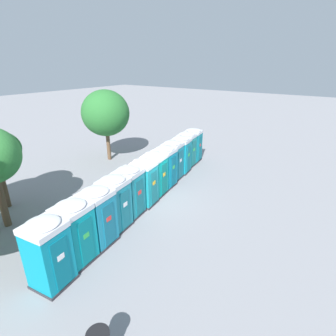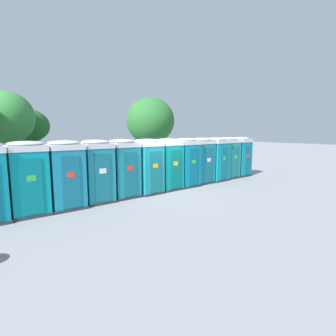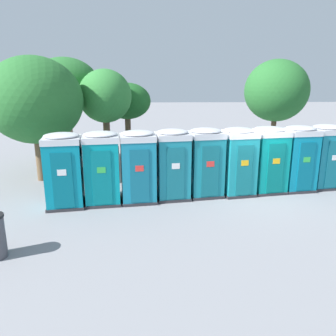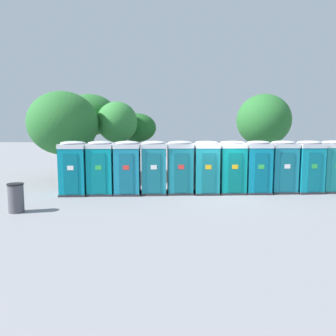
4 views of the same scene
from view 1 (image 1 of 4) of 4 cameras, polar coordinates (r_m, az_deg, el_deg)
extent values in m
plane|color=gray|center=(15.03, -3.11, -6.73)|extent=(120.00, 120.00, 0.00)
cube|color=#2D2D33|center=(10.83, -23.52, -21.67)|extent=(1.39, 1.36, 0.10)
cube|color=#087F99|center=(10.13, -24.49, -17.09)|extent=(1.32, 1.30, 2.10)
cube|color=#076377|center=(9.80, -22.11, -18.73)|extent=(0.64, 0.12, 1.85)
cube|color=white|center=(9.62, -22.28, -17.51)|extent=(0.28, 0.05, 0.20)
cube|color=black|center=(10.00, -22.53, -12.10)|extent=(0.08, 0.36, 0.20)
cube|color=silver|center=(9.49, -25.59, -11.61)|extent=(1.36, 1.34, 0.20)
ellipsoid|color=silver|center=(9.41, -25.74, -10.85)|extent=(1.29, 1.27, 0.18)
cube|color=#2D2D33|center=(11.44, -18.85, -18.16)|extent=(1.35, 1.34, 0.10)
cube|color=#078C99|center=(10.79, -19.58, -13.66)|extent=(1.29, 1.27, 2.10)
cube|color=#076D78|center=(10.47, -17.25, -15.06)|extent=(0.63, 0.11, 1.85)
cube|color=green|center=(10.30, -17.35, -13.87)|extent=(0.28, 0.04, 0.20)
cube|color=black|center=(10.72, -17.79, -8.96)|extent=(0.07, 0.36, 0.20)
cube|color=silver|center=(10.19, -20.39, -8.36)|extent=(1.33, 1.31, 0.20)
ellipsoid|color=silver|center=(10.12, -20.51, -7.62)|extent=(1.26, 1.25, 0.18)
cube|color=#2D2D33|center=(12.10, -14.47, -15.11)|extent=(1.36, 1.34, 0.10)
cube|color=teal|center=(11.49, -14.99, -10.71)|extent=(1.29, 1.27, 2.10)
cube|color=#11617A|center=(11.18, -12.69, -11.91)|extent=(0.64, 0.11, 1.85)
cube|color=red|center=(11.03, -12.74, -10.74)|extent=(0.28, 0.04, 0.20)
cube|color=black|center=(11.49, -13.37, -6.28)|extent=(0.07, 0.36, 0.20)
cube|color=silver|center=(10.93, -15.58, -5.61)|extent=(1.33, 1.31, 0.20)
ellipsoid|color=silver|center=(10.86, -15.66, -4.90)|extent=(1.27, 1.25, 0.18)
cube|color=#2D2D33|center=(12.91, -11.12, -12.17)|extent=(1.33, 1.35, 0.10)
cube|color=teal|center=(12.34, -11.49, -7.93)|extent=(1.27, 1.29, 2.10)
cube|color=#136574|center=(12.06, -9.24, -8.93)|extent=(0.62, 0.12, 1.85)
cube|color=white|center=(11.91, -9.25, -7.81)|extent=(0.28, 0.05, 0.20)
cube|color=black|center=(12.40, -10.12, -3.84)|extent=(0.07, 0.36, 0.20)
cube|color=silver|center=(11.82, -11.90, -3.08)|extent=(1.31, 1.32, 0.20)
ellipsoid|color=silver|center=(11.76, -11.96, -2.42)|extent=(1.25, 1.26, 0.18)
cube|color=#2D2D33|center=(13.77, -8.11, -9.59)|extent=(1.39, 1.37, 0.10)
cube|color=teal|center=(13.24, -8.36, -5.53)|extent=(1.32, 1.31, 2.10)
cube|color=#116370|center=(12.98, -6.19, -6.38)|extent=(0.63, 0.13, 1.85)
cube|color=red|center=(12.84, -6.17, -5.31)|extent=(0.28, 0.05, 0.20)
cube|color=black|center=(13.36, -7.12, -1.69)|extent=(0.08, 0.36, 0.20)
cube|color=silver|center=(12.75, -8.64, -0.94)|extent=(1.36, 1.35, 0.20)
ellipsoid|color=silver|center=(12.69, -8.68, -0.31)|extent=(1.30, 1.28, 0.18)
cube|color=#2D2D33|center=(14.63, -5.02, -7.43)|extent=(1.33, 1.36, 0.10)
cube|color=teal|center=(14.12, -5.17, -3.54)|extent=(1.27, 1.30, 2.10)
cube|color=#126E78|center=(13.89, -3.08, -4.29)|extent=(0.60, 0.13, 1.85)
cube|color=yellow|center=(13.76, -3.04, -3.27)|extent=(0.28, 0.05, 0.20)
cube|color=black|center=(14.27, -4.11, 0.00)|extent=(0.08, 0.36, 0.20)
cube|color=silver|center=(13.67, -5.33, 0.82)|extent=(1.31, 1.34, 0.20)
ellipsoid|color=silver|center=(13.61, -5.36, 1.41)|extent=(1.24, 1.27, 0.18)
cube|color=#2D2D33|center=(15.59, -2.77, -5.39)|extent=(1.40, 1.37, 0.10)
cube|color=#078D89|center=(15.12, -2.85, -1.69)|extent=(1.34, 1.31, 2.10)
cube|color=#076E6B|center=(14.90, -0.87, -2.36)|extent=(0.64, 0.13, 1.85)
cube|color=yellow|center=(14.78, -0.81, -1.39)|extent=(0.28, 0.05, 0.20)
cube|color=black|center=(15.33, -1.82, 1.64)|extent=(0.08, 0.36, 0.20)
cube|color=silver|center=(14.70, -2.93, 2.42)|extent=(1.38, 1.35, 0.20)
ellipsoid|color=silver|center=(14.65, -2.94, 2.98)|extent=(1.31, 1.28, 0.18)
cube|color=#2D2D33|center=(16.58, -0.64, -3.62)|extent=(1.32, 1.33, 0.10)
cube|color=#0A7B9B|center=(16.13, -0.66, -0.10)|extent=(1.26, 1.27, 2.10)
cube|color=#076079|center=(15.91, 1.19, -0.72)|extent=(0.62, 0.11, 1.85)
cube|color=green|center=(15.80, 1.26, 0.19)|extent=(0.28, 0.04, 0.20)
cube|color=black|center=(16.35, 0.30, 2.96)|extent=(0.07, 0.36, 0.20)
cube|color=silver|center=(15.74, -0.67, 3.79)|extent=(1.29, 1.31, 0.20)
ellipsoid|color=silver|center=(15.69, -0.68, 4.31)|extent=(1.23, 1.24, 0.18)
cube|color=#2D2D33|center=(17.63, 0.95, -1.99)|extent=(1.39, 1.37, 0.10)
cube|color=teal|center=(17.22, 0.97, 1.35)|extent=(1.33, 1.30, 2.10)
cube|color=#116375|center=(17.02, 2.75, 0.80)|extent=(0.64, 0.13, 1.85)
cube|color=white|center=(16.91, 2.82, 1.67)|extent=(0.28, 0.05, 0.20)
cube|color=black|center=(17.49, 1.84, 4.23)|extent=(0.08, 0.36, 0.20)
cube|color=silver|center=(16.84, 1.00, 5.02)|extent=(1.37, 1.34, 0.20)
ellipsoid|color=silver|center=(16.80, 1.00, 5.51)|extent=(1.30, 1.28, 0.18)
cube|color=#2D2D33|center=(18.66, 2.75, -0.62)|extent=(1.43, 1.40, 0.10)
cube|color=#0E879C|center=(18.27, 2.81, 2.57)|extent=(1.36, 1.34, 2.10)
cube|color=#0B697A|center=(18.10, 4.53, 2.08)|extent=(0.64, 0.15, 1.85)
cube|color=green|center=(18.00, 4.61, 2.90)|extent=(0.28, 0.06, 0.20)
cube|color=black|center=(18.57, 3.54, 5.26)|extent=(0.09, 0.36, 0.20)
cube|color=silver|center=(17.92, 2.88, 6.04)|extent=(1.40, 1.38, 0.20)
ellipsoid|color=silver|center=(17.88, 2.89, 6.50)|extent=(1.34, 1.31, 0.18)
cube|color=#2D2D33|center=(19.77, 3.97, 0.67)|extent=(1.30, 1.33, 0.10)
cube|color=teal|center=(19.40, 4.05, 3.70)|extent=(1.24, 1.27, 2.10)
cube|color=#136A6E|center=(19.20, 5.64, 3.22)|extent=(0.61, 0.10, 1.85)
cube|color=green|center=(19.11, 5.72, 4.00)|extent=(0.28, 0.04, 0.20)
cube|color=black|center=(19.68, 4.79, 6.19)|extent=(0.07, 0.36, 0.20)
cube|color=silver|center=(19.07, 4.15, 6.99)|extent=(1.27, 1.30, 0.20)
ellipsoid|color=silver|center=(19.03, 4.16, 7.42)|extent=(1.21, 1.24, 0.18)
cube|color=#2D2D33|center=(20.85, 5.33, 1.79)|extent=(1.37, 1.38, 0.10)
cube|color=#0D8296|center=(20.50, 5.44, 4.67)|extent=(1.31, 1.31, 2.10)
cube|color=#0A6575|center=(20.34, 6.98, 4.24)|extent=(0.62, 0.13, 1.85)
cube|color=red|center=(20.26, 7.06, 4.98)|extent=(0.28, 0.05, 0.20)
cube|color=black|center=(20.82, 6.07, 7.03)|extent=(0.08, 0.36, 0.20)
cube|color=silver|center=(20.19, 5.56, 7.79)|extent=(1.35, 1.35, 0.20)
ellipsoid|color=silver|center=(20.16, 5.57, 8.20)|extent=(1.28, 1.29, 0.18)
cylinder|color=brown|center=(21.14, -12.88, 5.37)|extent=(0.29, 0.29, 2.74)
ellipsoid|color=#286B2D|center=(20.63, -13.43, 11.55)|extent=(3.56, 3.56, 3.44)
cylinder|color=brown|center=(16.17, -32.29, -2.92)|extent=(0.30, 0.30, 2.67)
cylinder|color=brown|center=(14.27, -32.53, -5.68)|extent=(0.32, 0.32, 2.84)
cylinder|color=black|center=(7.74, -15.07, -31.60)|extent=(0.59, 0.59, 0.06)
camera|label=2|loc=(6.48, 50.79, -30.78)|focal=28.00mm
camera|label=3|loc=(7.95, 57.17, -11.72)|focal=35.00mm
camera|label=4|loc=(12.68, 67.04, -11.42)|focal=35.00mm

